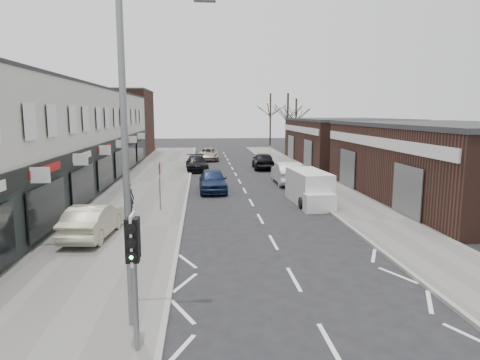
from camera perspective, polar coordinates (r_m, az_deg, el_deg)
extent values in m
plane|color=black|center=(12.53, 9.20, -16.33)|extent=(160.00, 160.00, 0.00)
cube|color=slate|center=(33.60, -11.61, -0.25)|extent=(5.50, 64.00, 0.12)
cube|color=slate|center=(34.49, 9.50, 0.04)|extent=(3.50, 64.00, 0.12)
cube|color=beige|center=(32.30, -24.34, 5.01)|extent=(8.00, 41.00, 7.10)
cube|color=#42241C|center=(56.97, -15.95, 7.28)|extent=(8.00, 10.00, 8.00)
cube|color=#3D221B|center=(29.50, 26.44, 2.02)|extent=(10.00, 18.00, 4.50)
cube|color=#3D221B|center=(47.63, 13.83, 4.99)|extent=(10.00, 16.00, 4.50)
cylinder|color=slate|center=(9.81, -13.84, -13.52)|extent=(0.12, 0.12, 3.00)
cube|color=silver|center=(9.47, -14.08, -7.63)|extent=(0.05, 0.55, 1.10)
cube|color=black|center=(9.35, -14.19, -7.84)|extent=(0.28, 0.22, 0.95)
sphere|color=#0CE533|center=(9.33, -14.23, -9.81)|extent=(0.18, 0.18, 0.18)
cube|color=black|center=(9.58, -13.97, -7.43)|extent=(0.26, 0.20, 0.90)
cylinder|color=slate|center=(10.39, -15.00, 1.97)|extent=(0.16, 0.16, 8.00)
cylinder|color=slate|center=(23.42, -10.65, -0.94)|extent=(0.07, 0.07, 2.50)
cube|color=white|center=(23.32, -10.57, 0.52)|extent=(0.04, 0.45, 0.25)
cube|color=white|center=(25.78, 9.14, -0.91)|extent=(2.01, 4.32, 1.93)
cube|color=white|center=(23.52, 10.59, -3.05)|extent=(1.74, 0.84, 1.01)
cylinder|color=black|center=(24.31, 8.16, -3.03)|extent=(0.20, 0.64, 0.64)
cylinder|color=black|center=(24.71, 11.70, -2.93)|extent=(0.20, 0.64, 0.64)
cylinder|color=black|center=(27.13, 6.74, -1.75)|extent=(0.20, 0.64, 0.64)
cylinder|color=black|center=(27.49, 9.94, -1.68)|extent=(0.20, 0.64, 0.64)
imported|color=#A8A186|center=(19.15, -19.01, -5.12)|extent=(1.87, 4.44, 1.42)
imported|color=black|center=(23.02, -14.62, -2.31)|extent=(0.70, 0.58, 1.66)
imported|color=#152244|center=(29.19, -3.65, -0.03)|extent=(1.92, 4.60, 1.56)
imported|color=black|center=(39.90, -5.78, 2.24)|extent=(2.26, 4.90, 1.39)
imported|color=#A59A84|center=(48.57, -4.25, 3.46)|extent=(2.40, 5.06, 1.40)
imported|color=silver|center=(32.60, 6.28, 0.96)|extent=(1.82, 5.04, 1.65)
imported|color=black|center=(41.00, 3.11, 2.60)|extent=(2.11, 4.80, 1.61)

